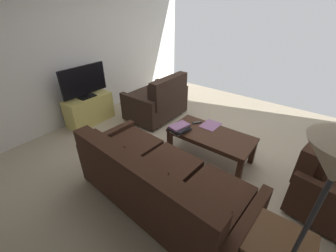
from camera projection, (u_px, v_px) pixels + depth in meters
The scene contains 13 objects.
ground_plane at pixel (194, 151), 3.57m from camera, with size 5.02×5.60×0.01m, color #B7A88E.
wall_right at pixel (88, 47), 4.19m from camera, with size 0.12×5.60×2.74m, color white.
sofa_main at pixel (158, 183), 2.43m from camera, with size 2.14×1.03×0.86m.
loveseat_near at pixel (158, 101), 4.39m from camera, with size 0.87×1.15×0.93m.
coffee_table at pixel (211, 137), 3.24m from camera, with size 1.24×0.62×0.43m.
end_table at pixel (278, 250), 1.65m from camera, with size 0.46×0.46×0.60m.
floor_lamp at pixel (330, 181), 1.06m from camera, with size 0.35×0.35×1.61m.
tv_stand at pixel (90, 110), 4.28m from camera, with size 0.39×0.92×0.54m.
flat_tv at pixel (84, 81), 3.98m from camera, with size 0.21×0.92×0.60m.
armchair_side at pixel (335, 183), 2.44m from camera, with size 0.94×1.11×0.83m.
book_stack at pixel (179, 128), 3.25m from camera, with size 0.31×0.34×0.10m.
tv_remote at pixel (197, 123), 3.48m from camera, with size 0.13×0.15×0.02m.
loose_magazine at pixel (210, 125), 3.42m from camera, with size 0.25×0.32×0.01m, color #996699.
Camera 1 is at (-1.41, 2.55, 2.15)m, focal length 23.00 mm.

